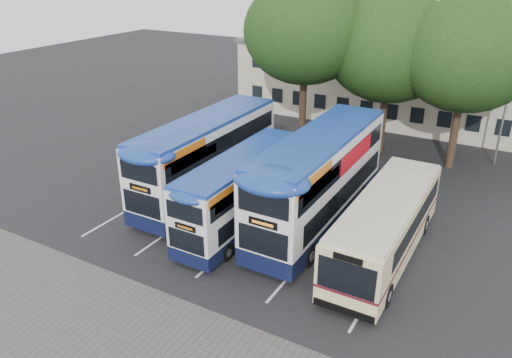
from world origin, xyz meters
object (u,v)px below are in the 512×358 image
Objects in this scene: tree_mid at (390,47)px; tree_left at (306,31)px; bus_dd_left at (208,154)px; bus_dd_right at (319,176)px; bus_dd_mid at (242,189)px; tree_right at (468,54)px; bus_single at (386,223)px; lamp_post at (509,90)px.

tree_left is at bearing -157.74° from tree_mid.
tree_left reaches higher than bus_dd_left.
bus_dd_mid is at bearing -144.97° from bus_dd_right.
tree_right is (4.85, -0.51, 0.03)m from tree_mid.
bus_dd_left is at bearing 172.90° from bus_single.
tree_right is at bearing -5.97° from tree_mid.
tree_left is at bearing 81.85° from bus_dd_left.
bus_dd_right is (3.19, 2.23, 0.54)m from bus_dd_mid.
lamp_post is 19.47m from bus_dd_left.
tree_mid reaches higher than bus_dd_right.
tree_mid reaches higher than bus_single.
bus_dd_mid is at bearing -119.86° from tree_right.
lamp_post is at bearing 16.11° from tree_left.
lamp_post is 0.82× the size of tree_mid.
tree_left is 1.26× the size of bus_dd_mid.
tree_left is (-12.56, -3.63, 3.15)m from lamp_post.
bus_single is at bearing -7.10° from bus_dd_left.
lamp_post is at bearing 38.41° from tree_right.
tree_left is at bearing 130.25° from bus_single.
bus_single is at bearing -19.11° from bus_dd_right.
tree_right reaches higher than bus_dd_left.
lamp_post reaches higher than bus_dd_right.
tree_left reaches higher than tree_mid.
tree_left is 5.65m from tree_mid.
lamp_post is at bearing 77.66° from bus_single.
tree_left is 12.42m from bus_dd_right.
tree_mid is at bearing -168.42° from lamp_post.
tree_mid is 14.90m from bus_single.
tree_mid is (-7.40, -1.52, 2.25)m from lamp_post.
bus_dd_mid is at bearing -31.33° from bus_dd_left.
bus_dd_right is at bearing -88.70° from tree_mid.
bus_dd_left is at bearing -98.15° from tree_left.
lamp_post is at bearing 61.83° from bus_dd_right.
tree_right is at bearing -141.59° from lamp_post.
tree_right is at bearing 44.78° from bus_dd_left.
bus_single is (9.35, -11.05, -6.49)m from tree_left.
bus_dd_left is (-11.40, -11.31, -4.81)m from tree_right.
bus_single is at bearing -92.98° from tree_right.
tree_left is at bearing 100.67° from bus_dd_mid.
bus_dd_mid is 0.80× the size of bus_dd_right.
tree_right is 0.98× the size of bus_dd_left.
tree_left is 11.33m from bus_dd_left.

